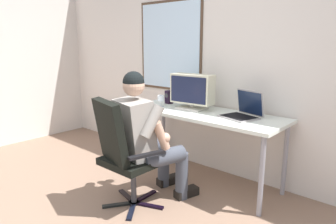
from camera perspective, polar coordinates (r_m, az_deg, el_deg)
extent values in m
cube|color=silver|center=(3.40, 12.29, 8.99)|extent=(5.99, 0.06, 2.51)
cube|color=#4C3828|center=(3.88, 0.35, 12.05)|extent=(0.97, 0.01, 1.08)
cube|color=silver|center=(3.88, 0.31, 12.05)|extent=(0.91, 0.02, 1.02)
cylinder|color=gray|center=(3.65, -6.24, -4.89)|extent=(0.04, 0.04, 0.72)
cylinder|color=gray|center=(2.76, 16.83, -11.29)|extent=(0.04, 0.04, 0.72)
cylinder|color=gray|center=(3.99, -0.81, -3.26)|extent=(0.04, 0.04, 0.72)
cylinder|color=gray|center=(3.20, 20.75, -8.21)|extent=(0.04, 0.04, 0.72)
cube|color=white|center=(3.23, 6.47, -0.27)|extent=(1.70, 0.63, 0.03)
cube|color=black|center=(3.11, -7.54, -15.13)|extent=(0.29, 0.12, 0.02)
cube|color=black|center=(2.98, -9.14, -16.51)|extent=(0.20, 0.27, 0.02)
cube|color=black|center=(2.87, -6.73, -17.64)|extent=(0.22, 0.25, 0.02)
cube|color=black|center=(2.94, -3.63, -16.80)|extent=(0.29, 0.15, 0.02)
cube|color=black|center=(3.09, -4.30, -15.28)|extent=(0.06, 0.29, 0.02)
cylinder|color=black|center=(3.00, -6.27, -16.25)|extent=(0.10, 0.10, 0.02)
cylinder|color=#3F3F44|center=(2.91, -6.37, -12.74)|extent=(0.05, 0.05, 0.39)
cube|color=black|center=(2.82, -6.47, -8.83)|extent=(0.47, 0.47, 0.06)
cube|color=black|center=(2.65, -10.56, -3.61)|extent=(0.47, 0.26, 0.54)
cube|color=black|center=(2.57, -3.96, -7.90)|extent=(0.13, 0.33, 0.02)
cube|color=black|center=(2.99, -8.74, -4.98)|extent=(0.13, 0.33, 0.02)
cylinder|color=#424854|center=(2.79, -0.80, -8.32)|extent=(0.25, 0.43, 0.15)
cylinder|color=#424854|center=(2.99, 2.53, -11.64)|extent=(0.12, 0.12, 0.46)
cube|color=black|center=(3.10, 3.42, -14.55)|extent=(0.16, 0.26, 0.08)
cylinder|color=#424854|center=(3.05, -4.06, -6.50)|extent=(0.25, 0.43, 0.15)
cylinder|color=#424854|center=(3.23, -0.84, -9.70)|extent=(0.12, 0.12, 0.46)
cube|color=black|center=(3.33, 0.06, -12.48)|extent=(0.16, 0.26, 0.08)
cube|color=gray|center=(2.75, -6.16, -3.07)|extent=(0.44, 0.36, 0.53)
sphere|color=tan|center=(2.67, -6.35, 4.87)|extent=(0.19, 0.19, 0.19)
sphere|color=black|center=(2.67, -6.37, 5.50)|extent=(0.19, 0.19, 0.19)
cylinder|color=gray|center=(2.56, -2.96, -1.74)|extent=(0.14, 0.24, 0.29)
cylinder|color=tan|center=(2.64, -1.25, -4.38)|extent=(0.12, 0.18, 0.27)
sphere|color=tan|center=(2.67, -0.54, -4.78)|extent=(0.09, 0.09, 0.09)
cylinder|color=gray|center=(2.94, -7.31, 0.05)|extent=(0.14, 0.24, 0.29)
cylinder|color=tan|center=(3.01, -4.88, -0.50)|extent=(0.11, 0.14, 0.27)
sphere|color=tan|center=(3.04, -3.39, 0.91)|extent=(0.09, 0.09, 0.09)
cube|color=beige|center=(3.35, 4.45, 0.72)|extent=(0.31, 0.25, 0.02)
cylinder|color=beige|center=(3.35, 4.46, 1.25)|extent=(0.04, 0.04, 0.04)
cube|color=beige|center=(3.32, 4.52, 4.28)|extent=(0.48, 0.20, 0.31)
cube|color=#191E38|center=(3.25, 3.68, 4.11)|extent=(0.43, 0.04, 0.27)
cube|color=#979293|center=(3.01, 12.87, -0.96)|extent=(0.37, 0.33, 0.02)
cube|color=black|center=(3.01, 12.88, -0.78)|extent=(0.34, 0.30, 0.00)
cube|color=#979293|center=(3.09, 14.93, 1.70)|extent=(0.32, 0.14, 0.24)
cube|color=#0F1933|center=(3.09, 14.82, 1.66)|extent=(0.29, 0.12, 0.22)
cylinder|color=silver|center=(3.46, -1.31, 1.01)|extent=(0.07, 0.07, 0.00)
cylinder|color=silver|center=(3.45, -1.32, 1.56)|extent=(0.01, 0.01, 0.06)
cylinder|color=silver|center=(3.44, -1.32, 2.58)|extent=(0.08, 0.08, 0.06)
cylinder|color=#59090E|center=(3.45, -1.32, 2.31)|extent=(0.07, 0.07, 0.03)
cube|color=black|center=(3.63, 0.17, 2.77)|extent=(0.09, 0.08, 0.15)
cylinder|color=#333338|center=(3.61, -0.29, 3.06)|extent=(0.05, 0.01, 0.05)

